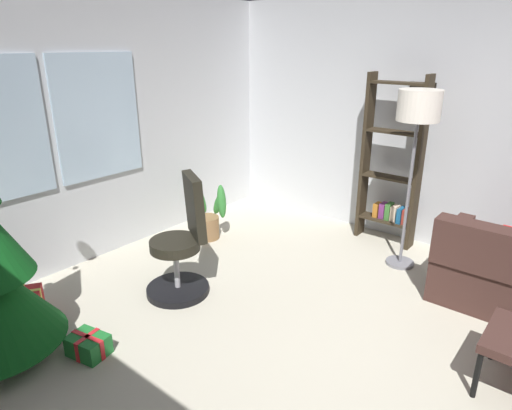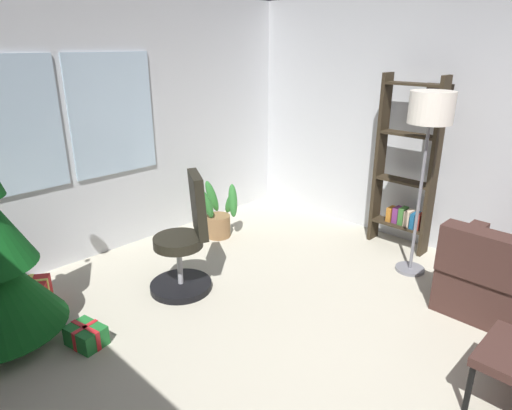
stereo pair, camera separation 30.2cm
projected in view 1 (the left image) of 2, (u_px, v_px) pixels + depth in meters
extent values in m
cube|color=beige|center=(369.00, 391.00, 2.95)|extent=(4.88, 6.14, 0.10)
cube|color=silver|center=(85.00, 131.00, 4.33)|extent=(4.88, 0.10, 2.63)
cube|color=silver|center=(98.00, 117.00, 4.34)|extent=(0.90, 0.03, 1.20)
cube|color=silver|center=(495.00, 132.00, 4.29)|extent=(0.10, 6.14, 2.63)
cube|color=black|center=(421.00, 97.00, 4.59)|extent=(0.02, 0.27, 0.30)
cube|color=#402722|center=(454.00, 237.00, 3.98)|extent=(0.80, 0.14, 0.20)
cylinder|color=black|center=(477.00, 374.00, 2.78)|extent=(0.04, 0.04, 0.34)
cylinder|color=black|center=(495.00, 338.00, 3.12)|extent=(0.04, 0.04, 0.34)
sphere|color=silver|center=(16.00, 258.00, 3.28)|extent=(0.06, 0.06, 0.06)
cube|color=red|center=(23.00, 306.00, 3.58)|extent=(0.38, 0.36, 0.26)
cube|color=#EAD84C|center=(23.00, 306.00, 3.58)|extent=(0.27, 0.19, 0.27)
cube|color=#EAD84C|center=(23.00, 306.00, 3.58)|extent=(0.17, 0.23, 0.27)
cube|color=#1E722D|center=(88.00, 345.00, 3.20)|extent=(0.25, 0.31, 0.15)
cube|color=red|center=(88.00, 345.00, 3.20)|extent=(0.21, 0.08, 0.16)
cube|color=red|center=(88.00, 345.00, 3.20)|extent=(0.09, 0.29, 0.16)
cylinder|color=black|center=(178.00, 289.00, 4.01)|extent=(0.56, 0.56, 0.06)
cylinder|color=#B2B2B7|center=(176.00, 266.00, 3.93)|extent=(0.05, 0.05, 0.42)
cylinder|color=black|center=(175.00, 245.00, 3.85)|extent=(0.44, 0.44, 0.09)
cube|color=black|center=(195.00, 207.00, 3.81)|extent=(0.29, 0.40, 0.56)
cube|color=#31271A|center=(419.00, 167.00, 4.59)|extent=(0.18, 0.04, 1.84)
cube|color=#31271A|center=(365.00, 158.00, 4.94)|extent=(0.18, 0.04, 1.84)
cube|color=#31271A|center=(385.00, 220.00, 4.99)|extent=(0.18, 0.56, 0.02)
cube|color=#31271A|center=(390.00, 178.00, 4.82)|extent=(0.18, 0.56, 0.02)
cube|color=#31271A|center=(394.00, 132.00, 4.65)|extent=(0.18, 0.56, 0.02)
cube|color=#31271A|center=(400.00, 83.00, 4.48)|extent=(0.18, 0.56, 0.02)
cube|color=maroon|center=(406.00, 216.00, 4.85)|extent=(0.14, 0.04, 0.17)
cube|color=navy|center=(401.00, 215.00, 4.87)|extent=(0.15, 0.05, 0.17)
cube|color=beige|center=(395.00, 213.00, 4.92)|extent=(0.13, 0.06, 0.17)
cube|color=#397231|center=(389.00, 211.00, 4.96)|extent=(0.13, 0.06, 0.19)
cube|color=#6E2D6B|center=(383.00, 210.00, 5.00)|extent=(0.13, 0.06, 0.17)
cube|color=#B96F25|center=(377.00, 210.00, 5.05)|extent=(0.13, 0.05, 0.16)
cylinder|color=slate|center=(400.00, 263.00, 4.53)|extent=(0.28, 0.28, 0.03)
cylinder|color=slate|center=(408.00, 195.00, 4.28)|extent=(0.03, 0.03, 1.43)
cylinder|color=white|center=(419.00, 105.00, 3.99)|extent=(0.39, 0.39, 0.28)
cylinder|color=olive|center=(207.00, 227.00, 5.10)|extent=(0.28, 0.28, 0.26)
ellipsoid|color=#317C32|center=(222.00, 201.00, 5.00)|extent=(0.18, 0.21, 0.40)
ellipsoid|color=#317C32|center=(219.00, 203.00, 5.09)|extent=(0.18, 0.21, 0.32)
ellipsoid|color=#317C32|center=(196.00, 206.00, 4.89)|extent=(0.20, 0.15, 0.37)
ellipsoid|color=#317C32|center=(200.00, 198.00, 5.10)|extent=(0.21, 0.19, 0.41)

